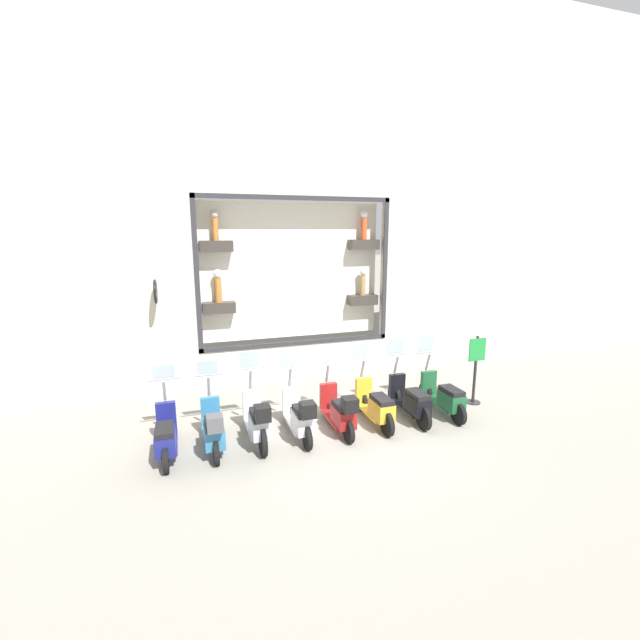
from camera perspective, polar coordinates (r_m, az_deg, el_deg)
name	(u,v)px	position (r m, az deg, el deg)	size (l,w,h in m)	color
ground_plane	(342,434)	(9.11, 3.00, -14.93)	(120.00, 120.00, 0.00)	gray
building_facade	(294,179)	(11.63, -3.45, 18.27)	(1.21, 36.00, 10.59)	beige
scooter_green_0	(444,396)	(10.20, 16.17, -9.75)	(1.80, 0.61, 1.69)	black
scooter_black_1	(411,400)	(9.77, 11.98, -10.45)	(1.80, 0.60, 1.65)	black
scooter_yellow_2	(376,405)	(9.39, 7.42, -11.24)	(1.80, 0.60, 1.61)	black
scooter_red_3	(340,411)	(9.01, 2.64, -11.99)	(1.79, 0.61, 1.62)	black
scooter_white_4	(300,416)	(8.77, -2.68, -12.65)	(1.79, 0.60, 1.63)	black
scooter_silver_5	(258,420)	(8.61, -8.29, -13.09)	(1.81, 0.61, 1.65)	black
scooter_teal_6	(213,429)	(8.52, -14.04, -13.87)	(1.79, 0.61, 1.53)	black
scooter_navy_7	(166,436)	(8.60, -19.87, -14.29)	(1.79, 0.61, 1.52)	black
shop_sign_post	(476,367)	(10.92, 20.04, -5.95)	(0.36, 0.45, 1.67)	#232326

